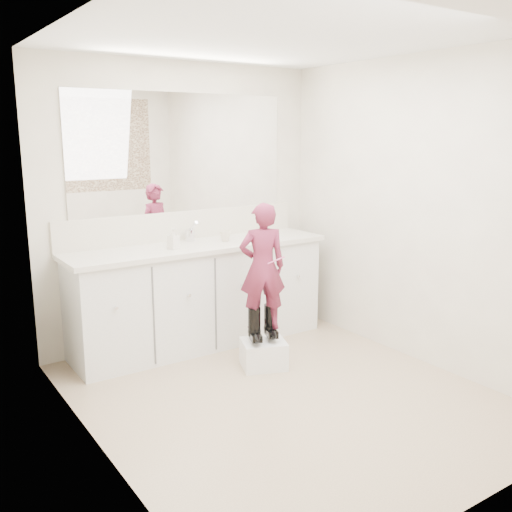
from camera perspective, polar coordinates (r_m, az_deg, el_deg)
floor at (r=4.13m, az=2.82°, el=-13.74°), size 3.00×3.00×0.00m
ceiling at (r=3.76m, az=3.23°, el=21.25°), size 3.00×3.00×0.00m
wall_back at (r=5.03m, az=-7.35°, el=5.18°), size 2.60×0.00×2.60m
wall_front at (r=2.75m, az=22.20°, el=-1.48°), size 2.60×0.00×2.60m
wall_left at (r=3.17m, az=-16.11°, el=0.68°), size 0.00×3.00×3.00m
wall_right at (r=4.66m, az=15.93°, el=4.25°), size 0.00×3.00×3.00m
vanity_cabinet at (r=4.95m, az=-5.67°, el=-4.07°), size 2.20×0.55×0.85m
countertop at (r=4.83m, az=-5.69°, el=0.96°), size 2.28×0.58×0.04m
backsplash at (r=5.05m, az=-7.22°, el=3.08°), size 2.28×0.03×0.25m
mirror at (r=4.99m, az=-7.43°, el=10.19°), size 2.00×0.02×1.00m
dot_panel at (r=2.69m, az=22.80°, el=7.92°), size 2.00×0.01×1.20m
faucet at (r=4.96m, az=-6.62°, el=2.06°), size 0.08×0.08×0.10m
cup at (r=4.94m, az=-3.09°, el=2.02°), size 0.13×0.13×0.09m
soap_bottle at (r=4.64m, az=-8.27°, el=1.72°), size 0.09×0.10×0.17m
step_stool at (r=4.54m, az=0.77°, el=-9.77°), size 0.42×0.38×0.21m
boot_left at (r=4.43m, az=-0.17°, el=-6.92°), size 0.16×0.21×0.28m
boot_right at (r=4.51m, az=1.42°, el=-6.57°), size 0.16×0.21×0.28m
toddler at (r=4.35m, az=0.64°, el=-1.09°), size 0.42×0.35×0.99m
toothbrush at (r=4.31m, az=2.02°, el=-0.43°), size 0.13×0.06×0.06m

